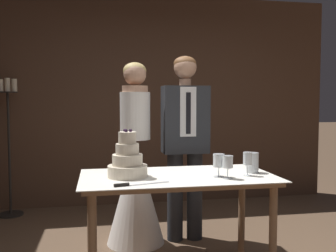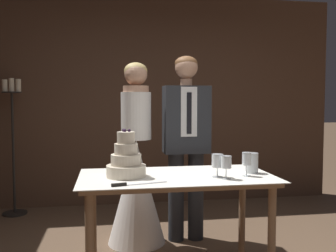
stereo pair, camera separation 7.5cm
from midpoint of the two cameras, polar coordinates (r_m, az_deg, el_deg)
The scene contains 11 objects.
wall_back at distance 4.94m, azimuth -2.12°, elevation 3.96°, with size 4.90×0.12×2.70m, color #513828.
cake_table at distance 2.81m, azimuth 2.05°, elevation -9.40°, with size 1.43×0.76×0.78m.
tiered_cake at distance 2.73m, azimuth -5.62°, elevation -5.37°, with size 0.29×0.29×0.35m.
cake_knife at distance 2.47m, azimuth -5.14°, elevation -8.82°, with size 0.38×0.11×0.02m.
wine_glass_near at distance 2.68m, azimuth 9.66°, elevation -5.53°, with size 0.07×0.07×0.16m.
wine_glass_middle at distance 2.73m, azimuth 8.32°, elevation -5.43°, with size 0.08×0.08×0.17m.
wine_glass_far at distance 2.81m, azimuth 12.64°, elevation -5.00°, with size 0.07×0.07×0.18m.
hurricane_candle at distance 2.95m, azimuth 13.32°, elevation -5.57°, with size 0.10×0.10×0.15m.
bride at distance 3.55m, azimuth -4.23°, elevation -7.75°, with size 0.54×0.54×1.69m.
groom at distance 3.56m, azimuth 3.38°, elevation -1.58°, with size 0.43×0.25×1.76m.
candle_stand at distance 4.73m, azimuth -22.12°, elevation -2.48°, with size 0.28×0.28×1.60m.
Camera 2 is at (-0.57, -2.38, 1.33)m, focal length 40.00 mm.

